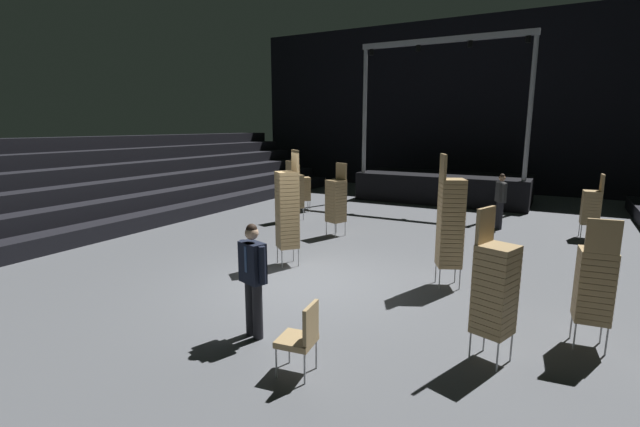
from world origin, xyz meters
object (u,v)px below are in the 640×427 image
Objects in this scene: stage_riser at (444,185)px; crew_worker_near_stage at (500,198)px; chair_stack_mid_right at (336,200)px; chair_stack_rear_centre at (591,206)px; chair_stack_front_right at (450,222)px; chair_stack_mid_left at (595,283)px; man_with_tie at (253,274)px; chair_stack_rear_left at (303,188)px; chair_stack_rear_right at (295,191)px; chair_stack_mid_centre at (495,287)px; chair_stack_front_left at (287,209)px; loose_chair_near_man at (302,335)px.

stage_riser reaches higher than crew_worker_near_stage.
chair_stack_mid_right is (-1.27, -7.47, 0.36)m from stage_riser.
chair_stack_front_right is at bearing 150.65° from chair_stack_rear_centre.
chair_stack_rear_centre is (0.29, 7.17, -0.04)m from chair_stack_mid_left.
man_with_tie is 0.95× the size of chair_stack_rear_centre.
chair_stack_front_right is at bearing -101.59° from man_with_tie.
chair_stack_rear_centre reaches higher than chair_stack_rear_left.
chair_stack_front_right is 6.22m from chair_stack_rear_centre.
chair_stack_rear_right reaches higher than man_with_tie.
chair_stack_mid_centre reaches higher than man_with_tie.
chair_stack_front_left reaches higher than man_with_tie.
chair_stack_mid_left is 7.53m from crew_worker_near_stage.
chair_stack_mid_right is at bearing -43.87° from chair_stack_front_left.
chair_stack_mid_left is at bearing -150.60° from chair_stack_front_left.
crew_worker_near_stage is at bearing 51.94° from chair_stack_rear_left.
chair_stack_rear_centre is 1.07× the size of crew_worker_near_stage.
man_with_tie is at bearing -161.11° from chair_stack_mid_left.
chair_stack_rear_left is (-4.37, 8.84, -0.11)m from man_with_tie.
chair_stack_mid_centre is at bearing -22.55° from chair_stack_rear_right.
chair_stack_rear_right is (-8.15, 5.36, 0.04)m from chair_stack_mid_left.
chair_stack_rear_right is 1.17× the size of crew_worker_near_stage.
chair_stack_front_left is 8.51m from chair_stack_rear_centre.
chair_stack_rear_right is (-5.84, 3.84, -0.29)m from chair_stack_front_right.
man_with_tie is at bearing 144.16° from crew_worker_near_stage.
chair_stack_mid_right is at bearing -149.88° from chair_stack_front_right.
chair_stack_rear_centre is 10.31m from loose_chair_near_man.
chair_stack_front_right is 1.25× the size of chair_stack_mid_right.
crew_worker_near_stage is at bearing 152.64° from chair_stack_front_right.
stage_riser is at bearing 44.01° from chair_stack_rear_centre.
chair_stack_front_right is (2.44, -10.07, 0.61)m from stage_riser.
chair_stack_front_left is 2.95m from chair_stack_mid_right.
stage_riser is 7.59m from chair_stack_mid_right.
chair_stack_mid_right reaches higher than chair_stack_rear_right.
chair_stack_mid_centre is (3.17, 0.93, 0.06)m from man_with_tie.
chair_stack_rear_right is (-2.39, 4.17, -0.29)m from chair_stack_front_left.
chair_stack_rear_centre is at bearing -98.38° from man_with_tie.
chair_stack_rear_left reaches higher than crew_worker_near_stage.
chair_stack_rear_right is at bearing 97.43° from chair_stack_rear_centre.
chair_stack_mid_left is 1.12× the size of crew_worker_near_stage.
stage_riser is at bearing 106.55° from chair_stack_mid_left.
chair_stack_mid_right is at bearing 3.09° from chair_stack_rear_left.
chair_stack_mid_centre is at bearing 154.81° from chair_stack_mid_right.
chair_stack_mid_left is (2.30, -1.53, -0.34)m from chair_stack_front_right.
chair_stack_rear_right is (-6.98, 6.42, -0.04)m from chair_stack_mid_centre.
crew_worker_near_stage is (-0.90, 8.30, -0.08)m from chair_stack_mid_centre.
man_with_tie is 4.76m from chair_stack_mid_left.
chair_stack_front_left is at bearing 116.69° from chair_stack_mid_right.
chair_stack_rear_centre reaches higher than man_with_tie.
loose_chair_near_man is (-3.18, -2.53, -0.41)m from chair_stack_mid_left.
stage_riser is 13.16m from chair_stack_mid_centre.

